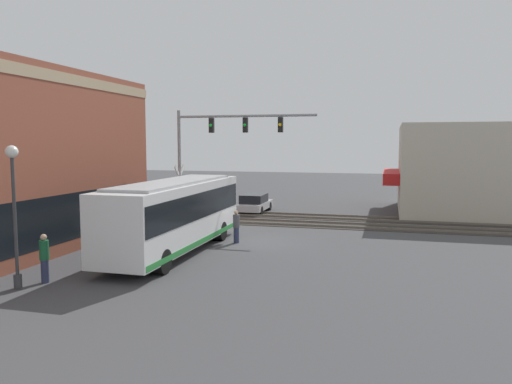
# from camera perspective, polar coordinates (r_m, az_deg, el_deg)

# --- Properties ---
(ground_plane) EXTENTS (120.00, 120.00, 0.00)m
(ground_plane) POSITION_cam_1_polar(r_m,az_deg,el_deg) (26.18, -0.32, -5.65)
(ground_plane) COLOR #424244
(shop_building) EXTENTS (10.67, 10.52, 6.42)m
(shop_building) POSITION_cam_1_polar(r_m,az_deg,el_deg) (39.25, 22.85, 2.40)
(shop_building) COLOR beige
(shop_building) RESTS_ON ground
(city_bus) EXTENTS (10.98, 2.59, 3.38)m
(city_bus) POSITION_cam_1_polar(r_m,az_deg,el_deg) (23.52, -9.24, -2.42)
(city_bus) COLOR white
(city_bus) RESTS_ON ground
(traffic_signal_gantry) EXTENTS (0.42, 8.79, 7.14)m
(traffic_signal_gantry) POSITION_cam_1_polar(r_m,az_deg,el_deg) (30.87, -4.18, 6.06)
(traffic_signal_gantry) COLOR gray
(traffic_signal_gantry) RESTS_ON ground
(crossing_signal) EXTENTS (1.41, 1.18, 3.81)m
(crossing_signal) POSITION_cam_1_polar(r_m,az_deg,el_deg) (30.53, -8.72, 0.26)
(crossing_signal) COLOR gray
(crossing_signal) RESTS_ON ground
(streetlamp) EXTENTS (0.44, 0.44, 5.05)m
(streetlamp) POSITION_cam_1_polar(r_m,az_deg,el_deg) (19.30, -25.91, -1.24)
(streetlamp) COLOR #38383A
(streetlamp) RESTS_ON ground
(rail_track_near) EXTENTS (2.60, 60.00, 0.15)m
(rail_track_near) POSITION_cam_1_polar(r_m,az_deg,el_deg) (31.91, 2.55, -3.55)
(rail_track_near) COLOR #332D28
(rail_track_near) RESTS_ON ground
(rail_track_far) EXTENTS (2.60, 60.00, 0.15)m
(rail_track_far) POSITION_cam_1_polar(r_m,az_deg,el_deg) (35.01, 3.69, -2.74)
(rail_track_far) COLOR #332D28
(rail_track_far) RESTS_ON ground
(parked_car_silver) EXTENTS (4.27, 1.82, 1.36)m
(parked_car_silver) POSITION_cam_1_polar(r_m,az_deg,el_deg) (36.82, -0.18, -1.35)
(parked_car_silver) COLOR #B7B7BC
(parked_car_silver) RESTS_ON ground
(pedestrian_near_bus) EXTENTS (0.34, 0.34, 1.68)m
(pedestrian_near_bus) POSITION_cam_1_polar(r_m,az_deg,el_deg) (25.64, -2.27, -3.95)
(pedestrian_near_bus) COLOR #2D3351
(pedestrian_near_bus) RESTS_ON ground
(pedestrian_by_lamp) EXTENTS (0.34, 0.34, 1.81)m
(pedestrian_by_lamp) POSITION_cam_1_polar(r_m,az_deg,el_deg) (20.01, -23.03, -6.93)
(pedestrian_by_lamp) COLOR #2D3351
(pedestrian_by_lamp) RESTS_ON ground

